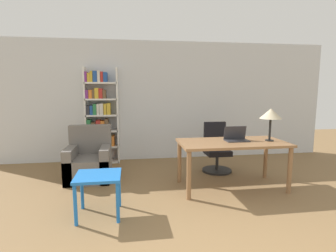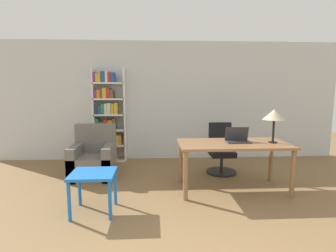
% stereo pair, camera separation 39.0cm
% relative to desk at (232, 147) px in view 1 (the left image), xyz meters
% --- Properties ---
extents(wall_back, '(8.00, 0.06, 2.70)m').
position_rel_desk_xyz_m(wall_back, '(-0.95, 2.05, 0.67)').
color(wall_back, silver).
rests_on(wall_back, ground_plane).
extents(desk, '(1.73, 0.86, 0.78)m').
position_rel_desk_xyz_m(desk, '(0.00, 0.00, 0.00)').
color(desk, olive).
rests_on(desk, ground_plane).
extents(laptop, '(0.38, 0.23, 0.24)m').
position_rel_desk_xyz_m(laptop, '(0.09, 0.06, 0.15)').
color(laptop, '#2D2D33').
rests_on(laptop, desk).
extents(table_lamp, '(0.35, 0.35, 0.54)m').
position_rel_desk_xyz_m(table_lamp, '(0.63, -0.03, 0.54)').
color(table_lamp, black).
rests_on(table_lamp, desk).
extents(office_chair, '(0.58, 0.58, 0.97)m').
position_rel_desk_xyz_m(office_chair, '(0.05, 0.92, -0.28)').
color(office_chair, black).
rests_on(office_chair, ground_plane).
extents(side_table_blue, '(0.57, 0.53, 0.55)m').
position_rel_desk_xyz_m(side_table_blue, '(-2.06, -0.68, -0.23)').
color(side_table_blue, blue).
rests_on(side_table_blue, ground_plane).
extents(armchair, '(0.76, 0.77, 0.96)m').
position_rel_desk_xyz_m(armchair, '(-2.39, 0.80, -0.37)').
color(armchair, '#66605B').
rests_on(armchair, ground_plane).
extents(bookshelf, '(0.72, 0.28, 2.08)m').
position_rel_desk_xyz_m(bookshelf, '(-2.29, 1.86, 0.30)').
color(bookshelf, white).
rests_on(bookshelf, ground_plane).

